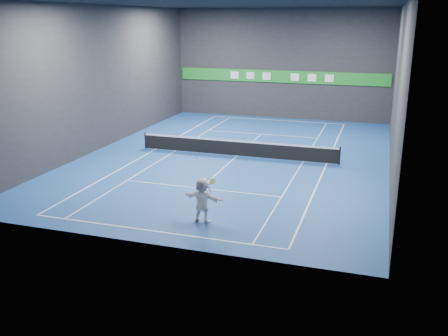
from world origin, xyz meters
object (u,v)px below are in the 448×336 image
(tennis_racket, at_px, (210,183))
(player, at_px, (202,200))
(tennis_ball, at_px, (197,158))
(tennis_net, at_px, (237,148))

(tennis_racket, bearing_deg, player, -171.28)
(tennis_ball, relative_size, tennis_net, 0.01)
(player, xyz_separation_m, tennis_ball, (-0.28, 0.15, 1.75))
(tennis_ball, height_order, tennis_net, tennis_ball)
(player, relative_size, tennis_ball, 29.25)
(player, xyz_separation_m, tennis_net, (-1.56, 10.37, -0.42))
(player, height_order, tennis_ball, tennis_ball)
(tennis_racket, bearing_deg, tennis_ball, 169.71)
(tennis_net, bearing_deg, tennis_ball, -82.84)
(tennis_ball, distance_m, tennis_net, 10.52)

